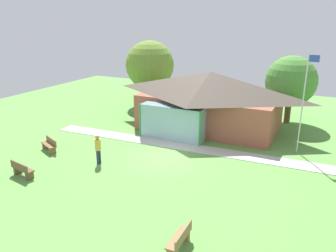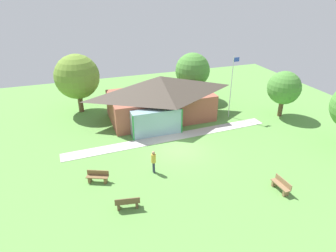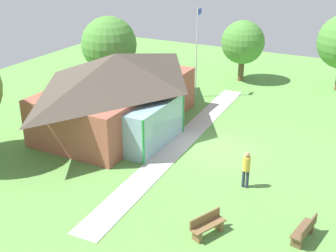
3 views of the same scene
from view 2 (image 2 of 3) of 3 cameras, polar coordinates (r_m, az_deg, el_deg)
The scene contains 11 objects.
ground_plane at distance 24.66m, azimuth 2.28°, elevation -4.44°, with size 44.00×44.00×0.00m, color #609947.
pavilion at distance 29.32m, azimuth -1.49°, elevation 5.52°, with size 10.87×7.18×4.29m.
footpath at distance 26.41m, azimuth 0.57°, elevation -2.17°, with size 18.68×1.30×0.03m, color #BCB7B2.
flagpole at distance 29.96m, azimuth 12.01°, elevation 7.71°, with size 0.64×0.08×6.15m.
bench_front_right at distance 21.28m, azimuth 20.74°, elevation -10.54°, with size 0.47×1.51×0.84m.
bench_front_left at distance 18.78m, azimuth -7.71°, elevation -14.32°, with size 1.55×0.69×0.84m.
bench_mid_left at distance 21.27m, azimuth -13.24°, elevation -9.40°, with size 1.55×1.01×0.84m.
visitor_strolling_lawn at distance 21.34m, azimuth -2.77°, elevation -6.51°, with size 0.34×0.34×1.74m.
tree_behind_pavilion_left at distance 31.80m, azimuth -16.94°, elevation 8.96°, with size 4.49×4.49×6.03m.
tree_behind_pavilion_right at distance 34.49m, azimuth 4.69°, elevation 10.50°, with size 3.90×3.90×5.30m.
tree_east_hedge at distance 31.73m, azimuth 21.24°, elevation 6.77°, with size 3.26×3.26×4.63m.
Camera 2 is at (-7.94, -19.74, 12.46)m, focal length 32.01 mm.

